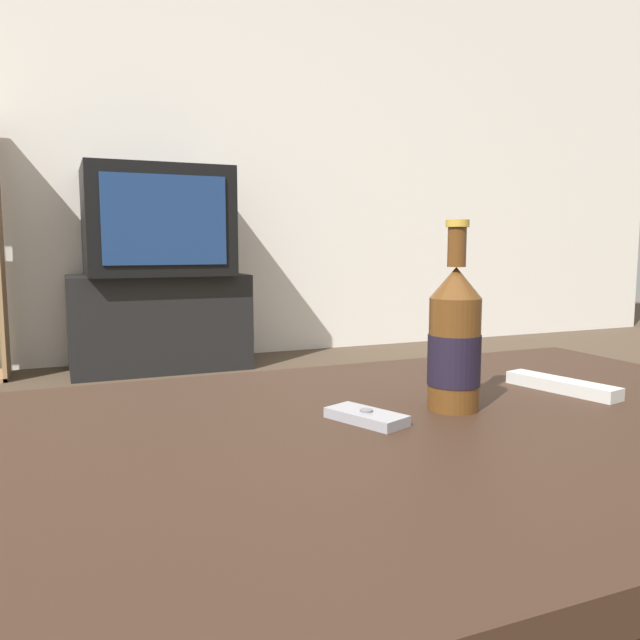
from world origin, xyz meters
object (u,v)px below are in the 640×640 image
(remote_control, at_px, (562,385))
(cell_phone, at_px, (366,417))
(television, at_px, (157,222))
(beer_bottle, at_px, (454,342))
(tv_stand, at_px, (160,322))

(remote_control, bearing_deg, cell_phone, 171.82)
(television, height_order, remote_control, television)
(television, distance_m, cell_phone, 2.72)
(beer_bottle, height_order, cell_phone, beer_bottle)
(television, bearing_deg, beer_bottle, -89.72)
(cell_phone, bearing_deg, remote_control, -17.34)
(beer_bottle, height_order, remote_control, beer_bottle)
(television, bearing_deg, remote_control, -84.87)
(beer_bottle, xyz_separation_m, cell_phone, (-0.14, -0.01, -0.09))
(television, relative_size, cell_phone, 6.03)
(tv_stand, height_order, television, television)
(remote_control, bearing_deg, television, 81.95)
(beer_bottle, relative_size, cell_phone, 2.22)
(beer_bottle, bearing_deg, remote_control, 5.94)
(cell_phone, distance_m, remote_control, 0.37)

